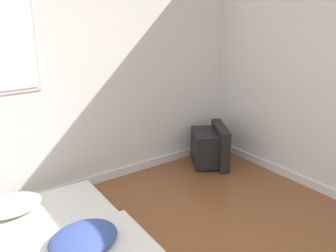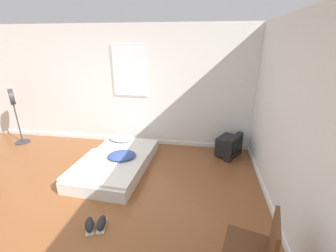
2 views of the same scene
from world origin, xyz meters
TOP-DOWN VIEW (x-y plane):
  - crt_tv at (2.36, 2.29)m, footprint 0.58×0.64m

SIDE VIEW (x-z plane):
  - crt_tv at x=2.36m, z-range -0.01..0.47m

